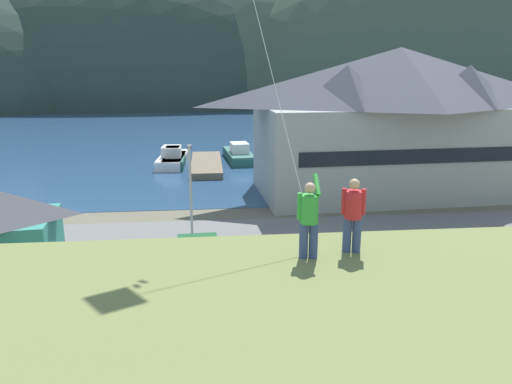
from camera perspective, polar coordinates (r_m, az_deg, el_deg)
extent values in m
plane|color=#66604C|center=(21.73, 3.76, -15.46)|extent=(600.00, 600.00, 0.00)
cube|color=slate|center=(26.10, 1.96, -9.89)|extent=(40.00, 20.00, 0.10)
cube|color=navy|center=(79.34, -3.31, 6.77)|extent=(360.00, 84.00, 0.03)
ellipsoid|color=#2D3D33|center=(141.88, -13.39, 9.89)|extent=(121.92, 55.83, 72.74)
ellipsoid|color=#42513D|center=(141.07, 0.12, 10.25)|extent=(93.35, 48.99, 69.27)
ellipsoid|color=#42513D|center=(154.54, 22.60, 9.53)|extent=(149.06, 72.84, 89.20)
cube|color=#999E99|center=(43.64, 15.67, 4.72)|extent=(23.20, 11.57, 7.52)
cube|color=black|center=(39.03, 18.83, 3.91)|extent=(19.20, 1.24, 1.10)
pyramid|color=#4C4C56|center=(43.07, 16.24, 12.68)|extent=(24.62, 12.67, 4.60)
pyramid|color=#4C4C56|center=(39.51, 10.44, 11.91)|extent=(5.95, 5.95, 3.22)
pyramid|color=#4C4C56|center=(43.94, 23.32, 11.23)|extent=(5.95, 5.95, 3.22)
cube|color=#70604C|center=(53.24, -5.74, 3.18)|extent=(3.20, 12.03, 0.70)
cube|color=silver|center=(55.30, -9.60, 3.58)|extent=(3.27, 8.56, 0.90)
cube|color=white|center=(55.21, -9.63, 4.12)|extent=(3.17, 8.30, 0.16)
cube|color=silver|center=(54.48, -9.74, 4.65)|extent=(2.05, 2.64, 1.10)
cube|color=#23564C|center=(56.86, -2.01, 4.08)|extent=(3.43, 8.57, 0.90)
cube|color=#33665B|center=(56.77, -2.01, 4.61)|extent=(3.32, 8.32, 0.16)
cube|color=silver|center=(56.05, -1.92, 5.13)|extent=(2.09, 2.67, 1.10)
cube|color=#23564C|center=(54.74, -9.39, 3.48)|extent=(2.40, 7.11, 0.90)
cube|color=#33665B|center=(54.64, -9.42, 4.02)|extent=(2.33, 6.90, 0.16)
cube|color=silver|center=(54.01, -9.49, 4.58)|extent=(1.62, 2.15, 1.10)
cube|color=silver|center=(29.11, 21.42, -6.64)|extent=(4.33, 2.14, 0.80)
cube|color=beige|center=(28.78, 21.30, -5.28)|extent=(2.22, 1.77, 0.70)
cube|color=black|center=(28.79, 21.29, -5.35)|extent=(2.27, 1.80, 0.32)
cylinder|color=black|center=(29.27, 24.58, -7.70)|extent=(0.66, 0.27, 0.64)
cylinder|color=black|center=(30.67, 22.65, -6.48)|extent=(0.66, 0.27, 0.64)
cylinder|color=black|center=(27.85, 19.90, -8.35)|extent=(0.66, 0.27, 0.64)
cylinder|color=black|center=(29.32, 18.12, -7.03)|extent=(0.66, 0.27, 0.64)
cube|color=#236633|center=(23.99, 22.08, -11.32)|extent=(4.32, 2.11, 0.80)
cube|color=#1E562B|center=(23.76, 22.56, -9.64)|extent=(2.21, 1.75, 0.70)
cube|color=black|center=(23.77, 22.55, -9.71)|extent=(2.26, 1.79, 0.32)
cylinder|color=black|center=(24.21, 18.03, -11.74)|extent=(0.65, 0.27, 0.64)
cylinder|color=black|center=(22.80, 20.21, -13.66)|extent=(0.65, 0.27, 0.64)
cylinder|color=black|center=(25.55, 23.55, -10.85)|extent=(0.65, 0.27, 0.64)
cylinder|color=black|center=(24.21, 25.95, -12.56)|extent=(0.65, 0.27, 0.64)
cube|color=#236633|center=(26.81, -6.36, -7.50)|extent=(4.30, 2.05, 0.80)
cube|color=#1E562B|center=(26.53, -6.73, -6.01)|extent=(2.19, 1.72, 0.70)
cube|color=black|center=(26.55, -6.73, -6.08)|extent=(2.24, 1.76, 0.32)
cylinder|color=black|center=(26.21, -3.22, -8.91)|extent=(0.65, 0.26, 0.64)
cylinder|color=black|center=(27.89, -3.61, -7.41)|extent=(0.65, 0.26, 0.64)
cylinder|color=black|center=(26.11, -9.26, -9.19)|extent=(0.65, 0.26, 0.64)
cylinder|color=black|center=(27.80, -9.27, -7.67)|extent=(0.65, 0.26, 0.64)
cylinder|color=#ADADB2|center=(30.06, -7.53, -0.43)|extent=(0.16, 0.16, 6.06)
cube|color=#4C4C51|center=(29.79, -7.70, 5.19)|extent=(0.24, 0.70, 0.20)
cylinder|color=#384770|center=(11.15, 5.51, -5.58)|extent=(0.20, 0.20, 0.82)
cylinder|color=#384770|center=(11.18, 6.63, -5.55)|extent=(0.20, 0.20, 0.82)
cylinder|color=green|center=(10.93, 6.18, -1.97)|extent=(0.40, 0.40, 0.64)
sphere|color=tan|center=(10.81, 6.24, 0.47)|extent=(0.24, 0.24, 0.24)
cylinder|color=green|center=(11.00, 7.03, 0.81)|extent=(0.14, 0.56, 0.43)
cylinder|color=green|center=(10.88, 5.04, -1.64)|extent=(0.11, 0.11, 0.60)
cylinder|color=#384770|center=(11.64, 10.45, -4.87)|extent=(0.20, 0.20, 0.82)
cylinder|color=#384770|center=(11.66, 11.54, -4.89)|extent=(0.20, 0.20, 0.82)
cylinder|color=red|center=(11.43, 11.17, -1.43)|extent=(0.40, 0.40, 0.64)
sphere|color=tan|center=(11.31, 11.29, 0.91)|extent=(0.24, 0.24, 0.24)
cylinder|color=red|center=(11.40, 10.09, -1.06)|extent=(0.11, 0.11, 0.60)
cylinder|color=red|center=(11.43, 12.29, -1.12)|extent=(0.11, 0.11, 0.60)
cylinder|color=silver|center=(12.97, 0.25, 19.36)|extent=(2.26, 4.75, 10.64)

